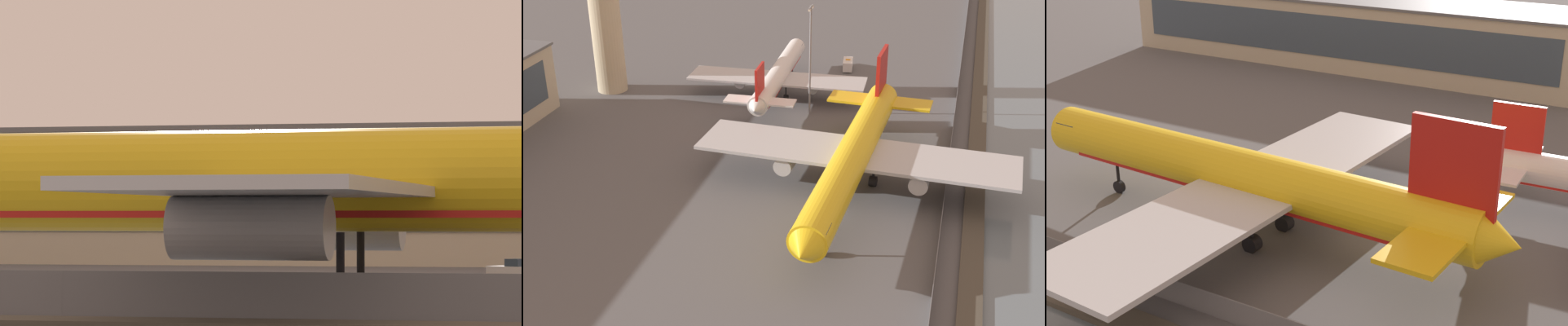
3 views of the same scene
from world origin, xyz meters
TOP-DOWN VIEW (x-y plane):
  - ground_plane at (0.00, 0.00)m, footprint 500.00×500.00m
  - shoreline_seawall at (0.00, -20.50)m, footprint 320.00×3.00m
  - perimeter_fence at (0.00, -16.00)m, footprint 280.00×0.10m
  - cargo_jet_yellow at (7.89, -1.89)m, footprint 58.06×50.01m
  - baggage_tug at (17.81, 23.38)m, footprint 3.52×3.20m
  - terminal_building at (-18.24, 69.84)m, footprint 93.54×19.05m

SIDE VIEW (x-z plane):
  - ground_plane at x=0.00m, z-range 0.00..0.00m
  - shoreline_seawall at x=0.00m, z-range 0.00..0.50m
  - baggage_tug at x=17.81m, z-range -0.09..1.71m
  - perimeter_fence at x=0.00m, z-range 0.00..2.25m
  - cargo_jet_yellow at x=7.89m, z-range -1.93..14.34m
  - terminal_building at x=-18.24m, z-range 0.01..13.24m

